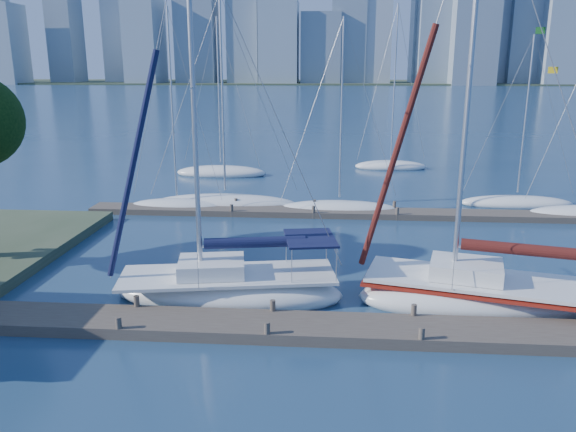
{
  "coord_description": "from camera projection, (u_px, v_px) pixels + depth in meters",
  "views": [
    {
      "loc": [
        1.97,
        -17.61,
        8.87
      ],
      "look_at": [
        0.31,
        4.0,
        3.11
      ],
      "focal_mm": 35.0,
      "sensor_mm": 36.0,
      "label": 1
    }
  ],
  "objects": [
    {
      "name": "bg_boat_7",
      "position": [
        391.0,
        165.0,
        50.51
      ],
      "size": [
        6.73,
        3.86,
        14.4
      ],
      "rotation": [
        0.0,
        0.0,
        0.27
      ],
      "color": "white",
      "rests_on": "ground"
    },
    {
      "name": "ground",
      "position": [
        270.0,
        332.0,
        19.39
      ],
      "size": [
        700.0,
        700.0,
        0.0
      ],
      "primitive_type": "plane",
      "color": "navy",
      "rests_on": "ground"
    },
    {
      "name": "bg_boat_0",
      "position": [
        177.0,
        205.0,
        36.08
      ],
      "size": [
        6.47,
        3.19,
        12.68
      ],
      "rotation": [
        0.0,
        0.0,
        -0.2
      ],
      "color": "white",
      "rests_on": "ground"
    },
    {
      "name": "skyline",
      "position": [
        377.0,
        14.0,
        288.45
      ],
      "size": [
        503.13,
        51.31,
        109.12
      ],
      "color": "#7C90A0",
      "rests_on": "ground"
    },
    {
      "name": "far_shore",
      "position": [
        329.0,
        83.0,
        327.73
      ],
      "size": [
        800.0,
        100.0,
        1.5
      ],
      "primitive_type": "cube",
      "color": "#38472D",
      "rests_on": "ground"
    },
    {
      "name": "sailboat_maroon",
      "position": [
        483.0,
        277.0,
        21.22
      ],
      "size": [
        9.83,
        5.22,
        15.97
      ],
      "rotation": [
        0.0,
        0.0,
        -0.24
      ],
      "color": "white",
      "rests_on": "ground"
    },
    {
      "name": "bg_boat_6",
      "position": [
        221.0,
        172.0,
        47.36
      ],
      "size": [
        7.97,
        5.31,
        13.14
      ],
      "rotation": [
        0.0,
        0.0,
        -0.41
      ],
      "color": "white",
      "rests_on": "ground"
    },
    {
      "name": "bg_boat_4",
      "position": [
        516.0,
        203.0,
        36.96
      ],
      "size": [
        7.33,
        2.42,
        11.14
      ],
      "rotation": [
        0.0,
        0.0,
        0.05
      ],
      "color": "white",
      "rests_on": "ground"
    },
    {
      "name": "bg_boat_2",
      "position": [
        339.0,
        208.0,
        35.4
      ],
      "size": [
        7.81,
        4.07,
        12.05
      ],
      "rotation": [
        0.0,
        0.0,
        0.27
      ],
      "color": "white",
      "rests_on": "ground"
    },
    {
      "name": "bg_boat_1",
      "position": [
        226.0,
        203.0,
        36.67
      ],
      "size": [
        9.78,
        4.55,
        13.55
      ],
      "rotation": [
        0.0,
        0.0,
        0.23
      ],
      "color": "white",
      "rests_on": "ground"
    },
    {
      "name": "sailboat_navy",
      "position": [
        228.0,
        273.0,
        21.9
      ],
      "size": [
        9.35,
        4.41,
        14.62
      ],
      "rotation": [
        0.0,
        0.0,
        0.17
      ],
      "color": "white",
      "rests_on": "ground"
    },
    {
      "name": "far_dock",
      "position": [
        330.0,
        213.0,
        34.62
      ],
      "size": [
        30.0,
        1.8,
        0.36
      ],
      "primitive_type": "cube",
      "color": "#483C34",
      "rests_on": "ground"
    },
    {
      "name": "near_dock",
      "position": [
        270.0,
        327.0,
        19.34
      ],
      "size": [
        26.0,
        2.0,
        0.4
      ],
      "primitive_type": "cube",
      "color": "#483C34",
      "rests_on": "ground"
    }
  ]
}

